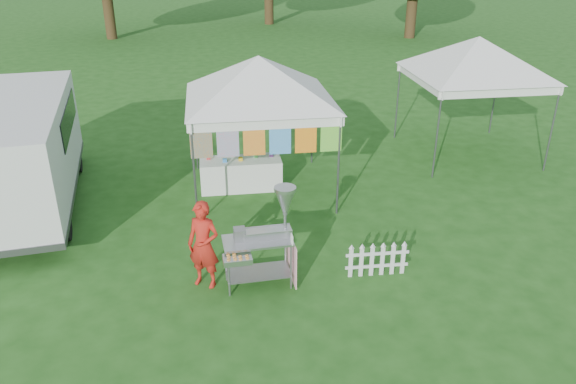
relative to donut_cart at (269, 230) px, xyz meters
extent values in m
plane|color=#1F4E16|center=(0.25, 0.24, -1.00)|extent=(120.00, 120.00, 0.00)
cylinder|color=#59595E|center=(-1.17, 2.32, 0.05)|extent=(0.04, 0.04, 2.10)
cylinder|color=#59595E|center=(1.67, 2.32, 0.05)|extent=(0.04, 0.04, 2.10)
cylinder|color=#59595E|center=(-1.17, 5.16, 0.05)|extent=(0.04, 0.04, 2.10)
cylinder|color=#59595E|center=(1.67, 5.16, 0.05)|extent=(0.04, 0.04, 2.10)
cube|color=white|center=(0.25, 2.32, 1.00)|extent=(3.00, 0.03, 0.22)
cube|color=white|center=(0.25, 5.16, 1.00)|extent=(3.00, 0.03, 0.22)
pyramid|color=white|center=(0.25, 3.74, 2.00)|extent=(4.24, 4.24, 0.90)
cylinder|color=#59595E|center=(0.25, 2.32, 1.08)|extent=(3.00, 0.03, 0.03)
cube|color=orange|center=(-1.00, 2.32, 0.73)|extent=(0.42, 0.01, 0.70)
cube|color=#37CFCE|center=(-0.50, 2.32, 0.73)|extent=(0.42, 0.01, 0.70)
cube|color=red|center=(0.00, 2.32, 0.73)|extent=(0.42, 0.01, 0.70)
cube|color=blue|center=(0.50, 2.32, 0.73)|extent=(0.42, 0.01, 0.70)
cube|color=red|center=(1.00, 2.32, 0.73)|extent=(0.42, 0.01, 0.70)
cube|color=green|center=(1.50, 2.32, 0.73)|extent=(0.42, 0.01, 0.70)
cylinder|color=#59595E|center=(4.33, 3.82, 0.05)|extent=(0.04, 0.04, 2.10)
cylinder|color=#59595E|center=(7.17, 3.82, 0.05)|extent=(0.04, 0.04, 2.10)
cylinder|color=#59595E|center=(4.33, 6.66, 0.05)|extent=(0.04, 0.04, 2.10)
cylinder|color=#59595E|center=(7.17, 6.66, 0.05)|extent=(0.04, 0.04, 2.10)
cube|color=white|center=(5.75, 3.82, 1.00)|extent=(3.00, 0.03, 0.22)
cube|color=white|center=(5.75, 6.66, 1.00)|extent=(3.00, 0.03, 0.22)
pyramid|color=white|center=(5.75, 5.24, 2.00)|extent=(4.24, 4.24, 0.90)
cylinder|color=#59595E|center=(5.75, 3.82, 1.08)|extent=(3.00, 0.03, 0.03)
cylinder|color=#3B2C15|center=(-5.75, 24.24, 0.98)|extent=(0.56, 0.56, 3.96)
cylinder|color=#3B2C15|center=(10.25, 22.24, 0.76)|extent=(0.56, 0.56, 3.52)
cylinder|color=gray|center=(-0.67, -0.26, -0.59)|extent=(0.04, 0.04, 0.83)
cylinder|color=gray|center=(0.33, -0.20, -0.59)|extent=(0.04, 0.04, 0.83)
cylinder|color=gray|center=(-0.69, 0.19, -0.59)|extent=(0.04, 0.04, 0.83)
cylinder|color=gray|center=(0.31, 0.25, -0.59)|extent=(0.04, 0.04, 0.83)
cube|color=gray|center=(-0.18, 0.00, -0.77)|extent=(1.08, 0.59, 0.01)
cube|color=#B7B7BC|center=(-0.18, 0.00, -0.17)|extent=(1.13, 0.62, 0.04)
cube|color=#B7B7BC|center=(-0.02, 0.05, -0.09)|extent=(0.79, 0.28, 0.14)
cube|color=gray|center=(-0.46, 0.03, -0.05)|extent=(0.20, 0.21, 0.20)
cylinder|color=gray|center=(0.28, 0.07, 0.24)|extent=(0.05, 0.05, 0.83)
cone|color=#B7B7BC|center=(0.28, 0.07, 0.47)|extent=(0.35, 0.35, 0.37)
cylinder|color=#B7B7BC|center=(0.28, 0.07, 0.67)|extent=(0.37, 0.37, 0.06)
cube|color=#B7B7BC|center=(-0.53, -0.37, -0.27)|extent=(0.46, 0.30, 0.09)
cube|color=pink|center=(0.38, 0.03, -0.59)|extent=(0.06, 0.69, 0.74)
cube|color=white|center=(0.34, -0.23, -0.06)|extent=(0.02, 0.13, 0.17)
imported|color=red|center=(-1.04, 0.12, -0.25)|extent=(0.65, 0.57, 1.49)
cube|color=silver|center=(-4.81, 3.60, 0.31)|extent=(2.77, 5.57, 1.87)
cube|color=#59595E|center=(-4.81, 3.60, -0.63)|extent=(2.80, 5.62, 0.13)
cube|color=silver|center=(-5.08, 5.88, -0.15)|extent=(2.11, 0.99, 0.96)
cube|color=black|center=(-3.81, 4.37, 0.66)|extent=(0.38, 2.92, 0.59)
cube|color=black|center=(-5.13, 6.27, 0.66)|extent=(1.81, 0.25, 0.59)
cylinder|color=black|center=(-3.66, 2.01, -0.64)|extent=(0.32, 0.75, 0.73)
cylinder|color=black|center=(-4.08, 5.41, -0.64)|extent=(0.32, 0.75, 0.73)
cube|color=silver|center=(1.37, -0.01, -0.72)|extent=(0.07, 0.02, 0.56)
cube|color=silver|center=(1.55, -0.02, -0.72)|extent=(0.07, 0.02, 0.56)
cube|color=silver|center=(1.73, -0.02, -0.72)|extent=(0.07, 0.02, 0.56)
cube|color=silver|center=(1.91, -0.03, -0.72)|extent=(0.07, 0.02, 0.56)
cube|color=silver|center=(2.09, -0.03, -0.72)|extent=(0.07, 0.02, 0.56)
cube|color=silver|center=(2.27, -0.04, -0.72)|extent=(0.07, 0.02, 0.56)
cube|color=silver|center=(1.82, -0.02, -0.82)|extent=(1.08, 0.05, 0.05)
cube|color=silver|center=(1.82, -0.02, -0.58)|extent=(1.08, 0.05, 0.05)
cube|color=white|center=(-0.19, 3.87, -0.66)|extent=(1.80, 0.70, 0.69)
camera|label=1|loc=(-0.82, -7.76, 4.31)|focal=35.00mm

